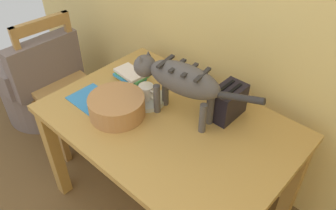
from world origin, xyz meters
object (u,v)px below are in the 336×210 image
at_px(magazine, 94,100).
at_px(wicker_armchair, 41,87).
at_px(cat, 179,79).
at_px(wicker_basket, 117,106).
at_px(coffee_mug, 147,92).
at_px(dining_table, 168,132).
at_px(wooden_chair_near, 64,87).
at_px(book_stack, 131,76).
at_px(saucer_bowl, 147,99).
at_px(toaster, 227,102).

xyz_separation_m(magazine, wicker_armchair, (-0.99, 0.14, -0.47)).
bearing_deg(cat, magazine, 109.87).
bearing_deg(wicker_basket, coffee_mug, 79.78).
height_order(dining_table, wicker_armchair, wicker_armchair).
bearing_deg(wicker_armchair, wicker_basket, -95.01).
bearing_deg(wicker_armchair, cat, -85.28).
distance_m(cat, coffee_mug, 0.26).
bearing_deg(wooden_chair_near, wicker_basket, 85.29).
relative_size(book_stack, wooden_chair_near, 0.21).
distance_m(cat, magazine, 0.53).
xyz_separation_m(dining_table, saucer_bowl, (-0.20, 0.04, 0.10)).
bearing_deg(wooden_chair_near, coffee_mug, 98.25).
bearing_deg(dining_table, wicker_basket, -146.65).
bearing_deg(wicker_basket, saucer_bowl, 80.86).
bearing_deg(wicker_basket, dining_table, 33.35).
height_order(toaster, wooden_chair_near, wooden_chair_near).
distance_m(cat, wicker_armchair, 1.58).
bearing_deg(dining_table, wicker_armchair, -178.99).
height_order(coffee_mug, toaster, toaster).
bearing_deg(toaster, book_stack, -168.22).
bearing_deg(saucer_bowl, wicker_basket, -99.14).
distance_m(coffee_mug, toaster, 0.44).
distance_m(cat, book_stack, 0.46).
relative_size(dining_table, toaster, 6.48).
bearing_deg(wicker_basket, magazine, -175.87).
relative_size(cat, wicker_basket, 2.37).
relative_size(magazine, wicker_basket, 0.91).
relative_size(saucer_bowl, coffee_mug, 1.72).
bearing_deg(wooden_chair_near, dining_table, 95.58).
height_order(coffee_mug, book_stack, coffee_mug).
xyz_separation_m(cat, book_stack, (-0.42, 0.05, -0.19)).
distance_m(dining_table, magazine, 0.46).
bearing_deg(saucer_bowl, wooden_chair_near, -176.64).
relative_size(coffee_mug, wicker_armchair, 0.16).
distance_m(saucer_bowl, wicker_basket, 0.19).
bearing_deg(cat, saucer_bowl, 90.00).
xyz_separation_m(dining_table, toaster, (0.20, 0.24, 0.17)).
distance_m(dining_table, book_stack, 0.44).
bearing_deg(wooden_chair_near, cat, 99.28).
distance_m(book_stack, toaster, 0.62).
bearing_deg(book_stack, cat, -6.25).
bearing_deg(wicker_basket, wooden_chair_near, 170.39).
relative_size(cat, book_stack, 3.55).
height_order(dining_table, wooden_chair_near, wooden_chair_near).
height_order(saucer_bowl, wicker_basket, wicker_basket).
xyz_separation_m(dining_table, magazine, (-0.42, -0.16, 0.09)).
relative_size(saucer_bowl, book_stack, 1.07).
bearing_deg(wooden_chair_near, magazine, 81.18).
height_order(cat, saucer_bowl, cat).
distance_m(saucer_bowl, book_stack, 0.23).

